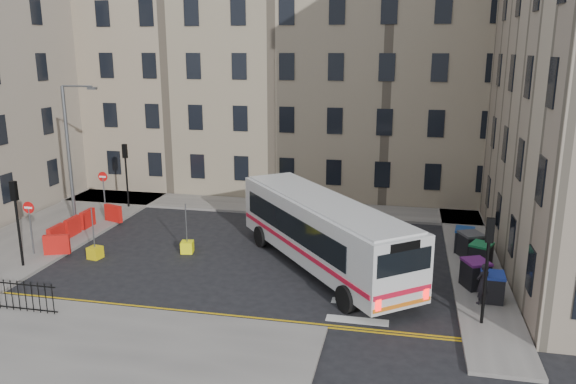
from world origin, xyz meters
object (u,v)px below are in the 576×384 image
at_px(pedestrian, 483,284).
at_px(bollard_chevron, 95,253).
at_px(bollard_yellow, 187,247).
at_px(wheelie_bin_d, 471,245).
at_px(wheelie_bin_e, 464,240).
at_px(wheelie_bin_a, 492,287).
at_px(wheelie_bin_b, 475,274).
at_px(bus, 322,230).
at_px(streetlamp, 69,155).
at_px(wheelie_bin_c, 481,255).

xyz_separation_m(pedestrian, bollard_chevron, (-18.12, 1.67, -0.70)).
distance_m(pedestrian, bollard_yellow, 14.37).
distance_m(wheelie_bin_d, wheelie_bin_e, 0.84).
bearing_deg(wheelie_bin_a, pedestrian, -133.91).
bearing_deg(wheelie_bin_d, wheelie_bin_b, -116.69).
distance_m(bus, bollard_chevron, 11.39).
height_order(bus, pedestrian, bus).
height_order(streetlamp, wheelie_bin_d, streetlamp).
height_order(streetlamp, wheelie_bin_e, streetlamp).
distance_m(wheelie_bin_b, wheelie_bin_c, 2.55).
xyz_separation_m(wheelie_bin_a, pedestrian, (-0.43, -0.41, 0.27)).
bearing_deg(streetlamp, bus, -11.76).
relative_size(wheelie_bin_b, wheelie_bin_c, 1.06).
xyz_separation_m(wheelie_bin_a, bollard_yellow, (-14.38, 2.97, -0.43)).
bearing_deg(bollard_yellow, wheelie_bin_b, -7.19).
bearing_deg(wheelie_bin_e, bollard_yellow, -160.52).
bearing_deg(wheelie_bin_a, bollard_chevron, 178.56).
xyz_separation_m(wheelie_bin_b, wheelie_bin_e, (-0.06, 4.53, -0.02)).
bearing_deg(pedestrian, wheelie_bin_a, -172.22).
distance_m(wheelie_bin_b, wheelie_bin_e, 4.53).
bearing_deg(wheelie_bin_d, bus, 176.97).
relative_size(streetlamp, bus, 0.72).
xyz_separation_m(wheelie_bin_d, wheelie_bin_e, (-0.23, 0.81, -0.03)).
relative_size(wheelie_bin_c, pedestrian, 0.78).
bearing_deg(wheelie_bin_a, wheelie_bin_b, 115.82).
relative_size(wheelie_bin_d, bollard_yellow, 2.38).
xyz_separation_m(wheelie_bin_d, pedestrian, (-0.08, -5.35, 0.23)).
bearing_deg(streetlamp, wheelie_bin_b, -10.80).
height_order(bus, wheelie_bin_e, bus).
height_order(bus, bollard_chevron, bus).
relative_size(wheelie_bin_c, wheelie_bin_d, 0.93).
xyz_separation_m(streetlamp, wheelie_bin_c, (22.19, -1.64, -3.61)).
distance_m(streetlamp, wheelie_bin_c, 22.54).
bearing_deg(wheelie_bin_b, wheelie_bin_a, -90.57).
xyz_separation_m(wheelie_bin_e, bollard_yellow, (-13.79, -2.78, -0.45)).
distance_m(wheelie_bin_b, bollard_chevron, 18.03).
bearing_deg(wheelie_bin_d, bollard_yellow, 163.94).
xyz_separation_m(bus, pedestrian, (6.90, -2.67, -0.92)).
bearing_deg(streetlamp, wheelie_bin_e, 1.03).
bearing_deg(wheelie_bin_b, bollard_chevron, 155.94).
bearing_deg(wheelie_bin_a, streetlamp, 168.89).
height_order(wheelie_bin_b, wheelie_bin_c, wheelie_bin_b).
bearing_deg(wheelie_bin_b, bus, 147.39).
bearing_deg(pedestrian, streetlamp, -50.70).
relative_size(bollard_yellow, bollard_chevron, 1.00).
relative_size(wheelie_bin_a, wheelie_bin_b, 0.83).
relative_size(bus, bollard_yellow, 18.84).
bearing_deg(wheelie_bin_a, wheelie_bin_c, 92.78).
bearing_deg(wheelie_bin_c, pedestrian, -71.14).
xyz_separation_m(wheelie_bin_a, wheelie_bin_e, (-0.59, 5.75, 0.01)).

